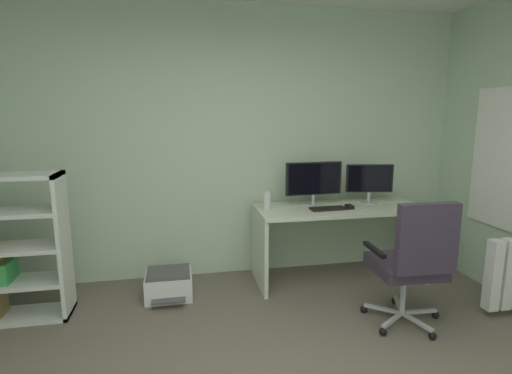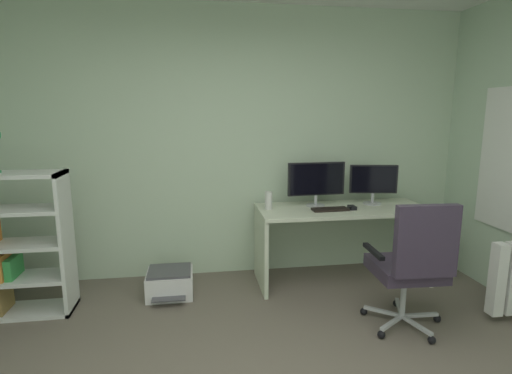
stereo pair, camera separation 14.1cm
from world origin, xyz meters
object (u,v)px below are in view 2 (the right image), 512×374
object	(u,v)px
monitor_main	(316,180)
monitor_secondary	(373,181)
computer_mouse	(352,208)
printer	(170,283)
keyboard	(330,209)
desk	(342,226)
bookshelf	(5,250)
desktop_speaker	(269,200)
office_chair	(413,262)

from	to	relation	value
monitor_main	monitor_secondary	world-z (taller)	monitor_main
computer_mouse	printer	size ratio (longest dim) A/B	0.22
keyboard	printer	xyz separation A→B (m)	(-1.50, 0.02, -0.64)
desk	keyboard	world-z (taller)	keyboard
monitor_main	bookshelf	distance (m)	2.77
desktop_speaker	office_chair	distance (m)	1.40
computer_mouse	office_chair	size ratio (longest dim) A/B	0.10
monitor_main	monitor_secondary	distance (m)	0.59
computer_mouse	desktop_speaker	size ratio (longest dim) A/B	0.59
office_chair	bookshelf	size ratio (longest dim) A/B	0.87
computer_mouse	bookshelf	xyz separation A→B (m)	(-3.02, -0.14, -0.21)
monitor_secondary	bookshelf	xyz separation A→B (m)	(-3.30, -0.32, -0.43)
bookshelf	printer	distance (m)	1.37
desk	printer	size ratio (longest dim) A/B	3.65
computer_mouse	desktop_speaker	world-z (taller)	desktop_speaker
office_chair	printer	xyz separation A→B (m)	(-1.84, 0.91, -0.44)
keyboard	computer_mouse	size ratio (longest dim) A/B	3.40
monitor_main	desktop_speaker	distance (m)	0.51
keyboard	printer	size ratio (longest dim) A/B	0.75
monitor_main	printer	distance (m)	1.69
monitor_secondary	desktop_speaker	world-z (taller)	monitor_secondary
desk	desktop_speaker	xyz separation A→B (m)	(-0.73, 0.05, 0.27)
desk	monitor_secondary	world-z (taller)	monitor_secondary
desk	bookshelf	world-z (taller)	bookshelf
computer_mouse	office_chair	world-z (taller)	office_chair
bookshelf	printer	world-z (taller)	bookshelf
keyboard	desk	bearing A→B (deg)	27.78
monitor_main	office_chair	bearing A→B (deg)	-68.83
desk	monitor_secondary	xyz separation A→B (m)	(0.34, 0.10, 0.42)
keyboard	bookshelf	size ratio (longest dim) A/B	0.29
monitor_secondary	bookshelf	bearing A→B (deg)	-174.38
monitor_main	monitor_secondary	bearing A→B (deg)	0.01
monitor_secondary	computer_mouse	world-z (taller)	monitor_secondary
keyboard	desktop_speaker	world-z (taller)	desktop_speaker
monitor_main	monitor_secondary	xyz separation A→B (m)	(0.59, 0.00, -0.02)
computer_mouse	monitor_main	bearing A→B (deg)	148.80
desk	monitor_main	bearing A→B (deg)	158.64
bookshelf	keyboard	bearing A→B (deg)	2.76
office_chair	bookshelf	bearing A→B (deg)	166.37
computer_mouse	monitor_secondary	bearing A→B (deg)	32.23
monitor_main	printer	bearing A→B (deg)	-173.02
computer_mouse	keyboard	bearing A→B (deg)	-178.15
bookshelf	office_chair	bearing A→B (deg)	-13.63
desktop_speaker	office_chair	bearing A→B (deg)	-48.99
computer_mouse	office_chair	distance (m)	0.93
office_chair	monitor_secondary	bearing A→B (deg)	81.09
desk	monitor_secondary	distance (m)	0.55
monitor_secondary	bookshelf	world-z (taller)	bookshelf
computer_mouse	office_chair	bearing A→B (deg)	-82.80
monitor_main	desktop_speaker	size ratio (longest dim) A/B	3.35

